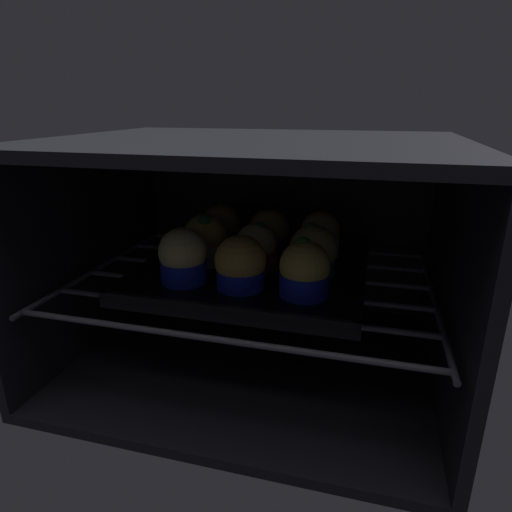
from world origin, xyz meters
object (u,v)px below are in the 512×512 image
Objects in this scene: muffin_row2_col1 at (270,233)px; muffin_row2_col2 at (320,236)px; muffin_row1_col0 at (206,240)px; muffin_row0_col1 at (241,265)px; muffin_row1_col2 at (313,253)px; muffin_row0_col0 at (183,258)px; muffin_row1_col1 at (257,248)px; muffin_row2_col0 at (221,228)px; muffin_row0_col2 at (304,271)px; baking_tray at (256,270)px.

muffin_row2_col2 is at bearing 3.58° from muffin_row2_col1.
muffin_row1_col0 reaches higher than muffin_row2_col2.
muffin_row0_col1 is 0.96× the size of muffin_row1_col2.
muffin_row0_col0 is at bearing -179.95° from muffin_row0_col1.
muffin_row0_col1 is 1.02× the size of muffin_row1_col1.
muffin_row1_col1 is 8.91cm from muffin_row1_col2.
muffin_row1_col0 reaches higher than muffin_row2_col0.
muffin_row0_col1 is 19.70cm from muffin_row2_col0.
muffin_row1_col2 is (8.90, -0.30, 0.20)cm from muffin_row1_col1.
muffin_row1_col1 is at bearing -90.73° from muffin_row2_col1.
muffin_row1_col1 is (8.96, 8.49, -0.53)cm from muffin_row0_col0.
muffin_row2_col0 is at bearing 135.78° from muffin_row1_col1.
muffin_row2_col2 is at bearing 90.50° from muffin_row0_col2.
muffin_row0_col2 is at bearing -44.18° from muffin_row1_col1.
muffin_row0_col2 is (17.90, -0.19, -0.23)cm from muffin_row0_col0.
muffin_row1_col2 is (9.11, -0.21, 3.93)cm from baking_tray.
muffin_row0_col0 is 1.00× the size of muffin_row0_col2.
muffin_row1_col0 is 1.12× the size of muffin_row1_col1.
baking_tray is 4.49× the size of muffin_row2_col2.
muffin_row1_col1 is 1.00× the size of muffin_row2_col1.
muffin_row0_col2 is 12.46cm from muffin_row1_col1.
muffin_row2_col1 is 8.69cm from muffin_row2_col2.
muffin_row1_col0 is (0.10, 8.74, 0.05)cm from muffin_row0_col0.
muffin_row0_col1 is at bearing -137.98° from muffin_row1_col2.
muffin_row0_col0 is 1.08× the size of muffin_row1_col1.
muffin_row1_col2 is (9.08, 8.18, -0.03)cm from muffin_row0_col1.
muffin_row1_col2 is 20.40cm from muffin_row2_col0.
baking_tray is 4.55× the size of muffin_row2_col1.
muffin_row2_col1 is at bearing 61.74° from muffin_row0_col0.
muffin_row0_col1 is 19.58cm from muffin_row2_col2.
muffin_row0_col0 reaches higher than muffin_row1_col1.
muffin_row0_col0 is at bearing -89.08° from muffin_row2_col0.
muffin_row0_col0 is (-8.76, -8.40, 4.25)cm from baking_tray.
muffin_row2_col2 is at bearing 44.47° from muffin_row0_col0.
muffin_row2_col1 reaches higher than baking_tray.
muffin_row1_col0 is at bearing 134.84° from muffin_row0_col1.
muffin_row2_col0 is (-18.15, 9.30, 0.17)cm from muffin_row1_col2.
muffin_row1_col2 reaches higher than muffin_row1_col1.
muffin_row1_col2 is (17.87, 8.19, -0.33)cm from muffin_row0_col0.
muffin_row2_col2 is at bearing 26.21° from muffin_row1_col0.
muffin_row0_col1 and muffin_row2_col2 have the same top height.
muffin_row0_col1 is 0.99× the size of muffin_row2_col0.
muffin_row0_col2 is at bearing -44.20° from muffin_row2_col0.
muffin_row2_col0 is (-9.25, 9.00, 0.37)cm from muffin_row1_col1.
baking_tray is at bearing -92.09° from muffin_row2_col1.
muffin_row1_col1 is (0.18, 8.49, -0.23)cm from muffin_row0_col1.
muffin_row1_col2 is 1.05× the size of muffin_row2_col2.
muffin_row2_col1 is (0.31, 8.48, 3.85)cm from baking_tray.
muffin_row1_col0 is 19.66cm from muffin_row2_col2.
muffin_row0_col1 is 0.95× the size of muffin_row0_col2.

